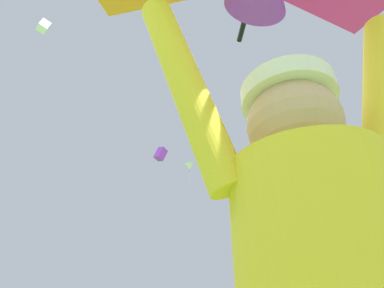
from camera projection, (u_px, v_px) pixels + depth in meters
distant_kite_purple_low_right at (161, 154)px, 30.27m from camera, size 1.46×1.12×1.54m
distant_kite_purple_far_center at (245, 196)px, 35.43m from camera, size 0.63×0.63×0.09m
distant_kite_white_overhead_distant at (189, 166)px, 27.46m from camera, size 0.96×1.05×2.02m
distant_kite_white_mid_left at (44, 26)px, 23.14m from camera, size 0.90×1.12×1.22m
distant_kite_white_low_left at (327, 268)px, 18.45m from camera, size 0.92×1.12×1.24m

